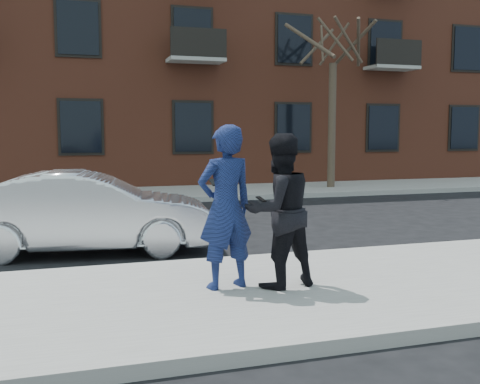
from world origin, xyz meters
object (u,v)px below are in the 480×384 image
object	(u,v)px
street_tree	(334,27)
man_hoodie	(226,207)
man_peacoat	(279,211)
silver_sedan	(88,213)

from	to	relation	value
street_tree	man_hoodie	world-z (taller)	street_tree
man_peacoat	man_hoodie	bearing A→B (deg)	-23.35
silver_sedan	man_peacoat	distance (m)	4.00
street_tree	silver_sedan	xyz separation A→B (m)	(-8.41, -7.80, -4.84)
street_tree	silver_sedan	bearing A→B (deg)	-137.14
man_hoodie	man_peacoat	bearing A→B (deg)	155.65
street_tree	man_peacoat	world-z (taller)	street_tree
man_hoodie	man_peacoat	xyz separation A→B (m)	(0.64, -0.14, -0.05)
man_hoodie	silver_sedan	bearing A→B (deg)	-77.61
man_peacoat	silver_sedan	bearing A→B (deg)	-69.06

